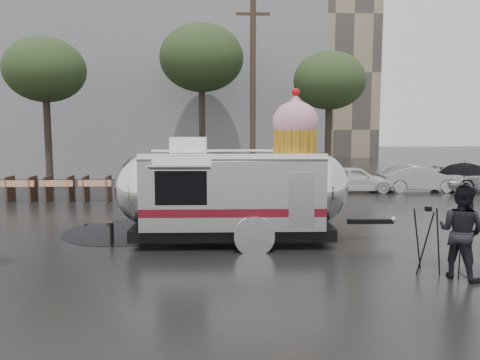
{
  "coord_description": "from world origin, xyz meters",
  "views": [
    {
      "loc": [
        0.91,
        -8.9,
        2.98
      ],
      "look_at": [
        1.42,
        3.02,
        1.61
      ],
      "focal_mm": 35.0,
      "sensor_mm": 36.0,
      "label": 1
    }
  ],
  "objects": [
    {
      "name": "ground",
      "position": [
        0.0,
        0.0,
        0.0
      ],
      "size": [
        120.0,
        120.0,
        0.0
      ],
      "primitive_type": "plane",
      "color": "black",
      "rests_on": "ground"
    },
    {
      "name": "puddles",
      "position": [
        0.7,
        4.01,
        0.01
      ],
      "size": [
        11.1,
        7.55,
        0.01
      ],
      "color": "black",
      "rests_on": "ground"
    },
    {
      "name": "grey_building",
      "position": [
        -4.0,
        24.0,
        6.5
      ],
      "size": [
        22.0,
        12.0,
        13.0
      ],
      "primitive_type": "cube",
      "color": "slate",
      "rests_on": "ground"
    },
    {
      "name": "utility_pole",
      "position": [
        2.5,
        14.0,
        4.62
      ],
      "size": [
        1.6,
        0.28,
        9.0
      ],
      "color": "#473323",
      "rests_on": "ground"
    },
    {
      "name": "tree_left",
      "position": [
        -7.0,
        13.0,
        5.48
      ],
      "size": [
        3.64,
        3.64,
        6.95
      ],
      "color": "#382D26",
      "rests_on": "ground"
    },
    {
      "name": "tree_mid",
      "position": [
        0.0,
        15.0,
        6.34
      ],
      "size": [
        4.2,
        4.2,
        8.03
      ],
      "color": "#382D26",
      "rests_on": "ground"
    },
    {
      "name": "tree_right",
      "position": [
        6.0,
        13.0,
        5.06
      ],
      "size": [
        3.36,
        3.36,
        6.42
      ],
      "color": "#382D26",
      "rests_on": "ground"
    },
    {
      "name": "barricade_row",
      "position": [
        -5.55,
        9.96,
        0.52
      ],
      "size": [
        4.3,
        0.8,
        1.0
      ],
      "color": "#473323",
      "rests_on": "ground"
    },
    {
      "name": "parked_cars",
      "position": [
        11.78,
        12.0,
        0.72
      ],
      "size": [
        13.2,
        1.9,
        1.5
      ],
      "color": "silver",
      "rests_on": "ground"
    },
    {
      "name": "airstream_trailer",
      "position": [
        1.31,
        3.01,
        1.41
      ],
      "size": [
        7.47,
        2.84,
        4.02
      ],
      "rotation": [
        0.0,
        0.0,
        -0.01
      ],
      "color": "silver",
      "rests_on": "ground"
    },
    {
      "name": "person_right",
      "position": [
        5.63,
        -0.11,
        0.92
      ],
      "size": [
        0.94,
        1.0,
        1.85
      ],
      "primitive_type": "imported",
      "rotation": [
        0.0,
        0.0,
        2.26
      ],
      "color": "black",
      "rests_on": "ground"
    },
    {
      "name": "umbrella_black",
      "position": [
        5.63,
        -0.11,
        1.93
      ],
      "size": [
        1.13,
        1.13,
        2.32
      ],
      "color": "black",
      "rests_on": "ground"
    },
    {
      "name": "tripod",
      "position": [
        5.11,
        0.24,
        0.79
      ],
      "size": [
        0.51,
        0.57,
        1.38
      ],
      "rotation": [
        0.0,
        0.0,
        -0.03
      ],
      "color": "black",
      "rests_on": "ground"
    }
  ]
}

